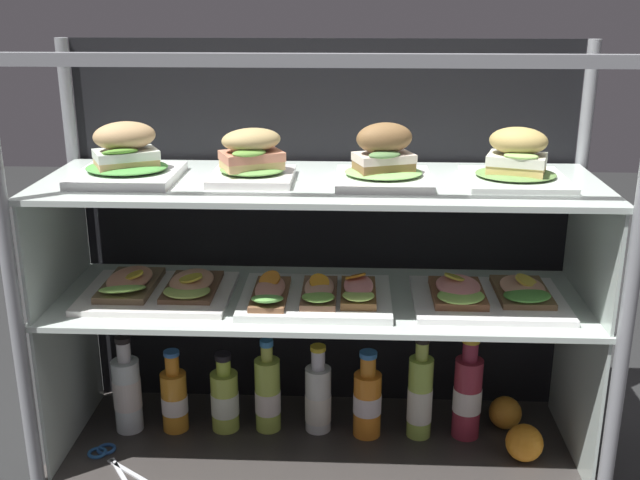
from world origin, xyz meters
name	(u,v)px	position (x,y,z in m)	size (l,w,h in m)	color
ground_plane	(320,458)	(0.00, 0.00, -0.01)	(6.00, 6.00, 0.02)	black
case_base_deck	(320,447)	(0.00, 0.00, 0.02)	(1.21, 0.42, 0.04)	#36312F
case_frame	(323,233)	(0.00, 0.13, 0.51)	(1.21, 0.42, 0.94)	gray
riser_lower_tier	(320,373)	(0.00, 0.00, 0.21)	(1.16, 0.36, 0.35)	silver
shelf_lower_glass	(320,299)	(0.00, 0.00, 0.40)	(1.17, 0.37, 0.01)	silver
riser_upper_tier	(320,243)	(0.00, 0.00, 0.53)	(1.16, 0.36, 0.25)	silver
shelf_upper_glass	(320,183)	(0.00, 0.00, 0.66)	(1.17, 0.37, 0.01)	silver
plated_roll_sandwich_mid_left	(126,159)	(-0.40, -0.01, 0.71)	(0.21, 0.21, 0.12)	white
plated_roll_sandwich_far_right	(252,160)	(-0.14, -0.01, 0.71)	(0.17, 0.17, 0.11)	white
plated_roll_sandwich_left_of_center	(384,162)	(0.13, -0.02, 0.71)	(0.19, 0.19, 0.12)	white
plated_roll_sandwich_near_left_corner	(516,162)	(0.40, 0.00, 0.71)	(0.21, 0.21, 0.11)	white
open_sandwich_tray_center	(158,288)	(-0.36, -0.01, 0.42)	(0.32, 0.25, 0.06)	white
open_sandwich_tray_left_of_center	(316,295)	(-0.01, -0.04, 0.42)	(0.32, 0.25, 0.06)	white
open_sandwich_tray_mid_right	(488,295)	(0.36, -0.02, 0.42)	(0.32, 0.25, 0.06)	white
juice_bottle_front_fourth	(127,392)	(-0.46, 0.03, 0.14)	(0.07, 0.07, 0.24)	white
juice_bottle_near_post	(174,399)	(-0.35, 0.04, 0.12)	(0.06, 0.06, 0.20)	orange
juice_bottle_back_left	(225,399)	(-0.23, 0.04, 0.12)	(0.07, 0.07, 0.20)	#B9D24E
juice_bottle_front_right_end	(268,394)	(-0.13, 0.05, 0.13)	(0.06, 0.06, 0.23)	#B6D14F
juice_bottle_back_right	(318,398)	(-0.01, 0.05, 0.12)	(0.06, 0.06, 0.22)	white
juice_bottle_front_middle	(367,401)	(0.11, 0.03, 0.13)	(0.07, 0.07, 0.21)	orange
juice_bottle_front_left_end	(420,397)	(0.23, 0.03, 0.14)	(0.06, 0.06, 0.25)	#B0D353
juice_bottle_tucked_behind	(467,395)	(0.34, 0.04, 0.14)	(0.07, 0.07, 0.25)	#9C2B3D
orange_fruit_beside_bottles	(505,413)	(0.44, 0.08, 0.08)	(0.08, 0.08, 0.08)	orange
orange_fruit_near_left_post	(524,443)	(0.46, -0.05, 0.08)	(0.08, 0.08, 0.08)	orange
kitchen_scissors	(108,457)	(-0.47, -0.09, 0.04)	(0.18, 0.18, 0.01)	silver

